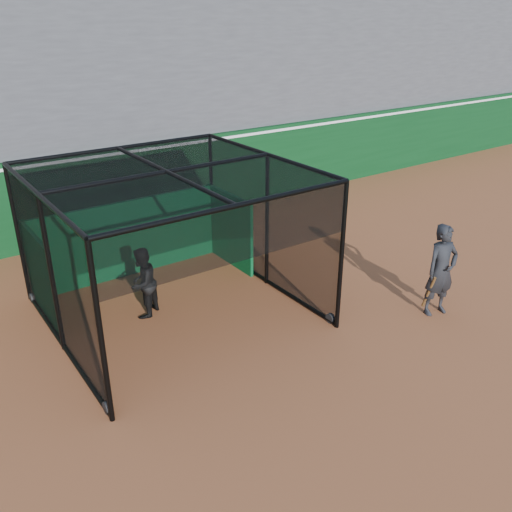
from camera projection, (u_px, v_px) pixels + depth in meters
ground at (306, 364)px, 10.10m from camera, size 120.00×120.00×0.00m
outfield_wall at (121, 187)px, 15.90m from camera, size 50.00×0.50×2.50m
grandstand at (65, 64)px, 17.39m from camera, size 50.00×7.85×8.95m
batting_cage at (172, 246)px, 11.20m from camera, size 4.98×5.03×3.15m
batter at (143, 283)px, 11.41m from camera, size 0.96×0.93×1.55m
on_deck_player at (441, 270)px, 11.41m from camera, size 0.83×0.63×2.03m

